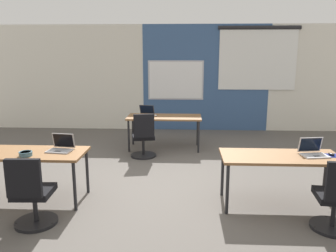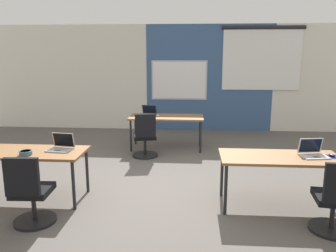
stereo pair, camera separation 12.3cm
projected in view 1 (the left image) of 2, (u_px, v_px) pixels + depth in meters
ground_plane at (156, 186)px, 5.46m from camera, size 24.00×24.00×0.00m
back_wall_assembly at (171, 78)px, 9.25m from camera, size 10.00×0.27×2.80m
desk_near_left at (28, 156)px, 4.82m from camera, size 1.60×0.70×0.72m
desk_near_right at (280, 160)px, 4.65m from camera, size 1.60×0.70×0.72m
desk_far_center at (164, 119)px, 7.47m from camera, size 1.60×0.70×0.72m
laptop_far_left at (146, 113)px, 7.55m from camera, size 0.38×0.37×0.22m
mouse_far_left at (156, 115)px, 7.47m from camera, size 0.06×0.10×0.03m
chair_far_left at (143, 139)px, 6.87m from camera, size 0.52×0.57×0.92m
laptop_near_left_inner at (61, 147)px, 4.86m from camera, size 0.36×0.32×0.23m
chair_near_left_inner at (32, 198)px, 4.12m from camera, size 0.52×0.55×0.92m
laptop_near_right_end at (313, 152)px, 4.64m from camera, size 0.37×0.34×0.23m
mousepad_near_right_end at (331, 156)px, 4.63m from camera, size 0.22×0.19×0.00m
mouse_near_right_end at (331, 154)px, 4.63m from camera, size 0.09×0.11×0.03m
snack_bowl at (26, 153)px, 4.61m from camera, size 0.18×0.18×0.06m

